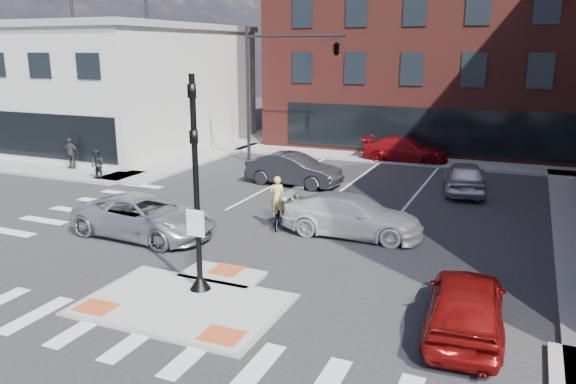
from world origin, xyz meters
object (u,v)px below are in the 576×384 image
at_px(bg_car_silver, 465,177).
at_px(pedestrian_b, 71,153).
at_px(silver_suv, 145,216).
at_px(white_pickup, 352,215).
at_px(red_sedan, 466,304).
at_px(bg_car_red, 405,150).
at_px(cyclist, 277,211).
at_px(pedestrian_a, 97,165).
at_px(bg_car_dark, 294,170).

distance_m(bg_car_silver, pedestrian_b, 21.24).
height_order(silver_suv, white_pickup, silver_suv).
height_order(red_sedan, white_pickup, red_sedan).
bearing_deg(pedestrian_b, bg_car_red, 25.05).
bearing_deg(bg_car_red, red_sedan, -165.05).
relative_size(red_sedan, bg_car_silver, 0.99).
xyz_separation_m(bg_car_silver, pedestrian_b, (-20.91, -3.68, 0.24)).
xyz_separation_m(silver_suv, bg_car_red, (5.84, 17.65, -0.01)).
height_order(cyclist, pedestrian_a, cyclist).
bearing_deg(bg_car_silver, pedestrian_a, 6.83).
distance_m(red_sedan, cyclist, 9.51).
distance_m(silver_suv, cyclist, 4.94).
height_order(bg_car_dark, bg_car_red, bg_car_dark).
bearing_deg(silver_suv, bg_car_silver, -38.08).
distance_m(silver_suv, bg_car_dark, 9.71).
bearing_deg(bg_car_silver, white_pickup, 59.85).
relative_size(bg_car_silver, pedestrian_a, 2.95).
bearing_deg(bg_car_red, pedestrian_b, 120.04).
distance_m(red_sedan, bg_car_red, 21.36).
xyz_separation_m(white_pickup, bg_car_red, (-1.10, 14.50, -0.01)).
height_order(silver_suv, bg_car_red, silver_suv).
xyz_separation_m(bg_car_silver, cyclist, (-5.97, -8.51, -0.09)).
height_order(silver_suv, bg_car_dark, bg_car_dark).
distance_m(cyclist, pedestrian_b, 15.71).
relative_size(red_sedan, pedestrian_a, 2.92).
height_order(bg_car_silver, pedestrian_a, pedestrian_a).
relative_size(white_pickup, bg_car_red, 1.01).
bearing_deg(red_sedan, bg_car_dark, -56.02).
relative_size(bg_car_silver, pedestrian_b, 2.62).
relative_size(bg_car_dark, bg_car_silver, 1.07).
xyz_separation_m(red_sedan, pedestrian_b, (-22.53, 10.57, 0.25)).
xyz_separation_m(red_sedan, white_pickup, (-4.69, 6.06, -0.01)).
xyz_separation_m(white_pickup, bg_car_silver, (3.08, 8.19, 0.02)).
height_order(red_sedan, bg_car_dark, bg_car_dark).
distance_m(silver_suv, pedestrian_a, 9.82).
relative_size(white_pickup, cyclist, 2.54).
bearing_deg(cyclist, bg_car_red, -116.35).
bearing_deg(cyclist, bg_car_dark, -91.82).
bearing_deg(bg_car_silver, pedestrian_b, 0.43).
bearing_deg(silver_suv, pedestrian_b, 58.25).
bearing_deg(red_sedan, silver_suv, -18.06).
bearing_deg(red_sedan, white_pickup, -56.27).
height_order(white_pickup, bg_car_dark, bg_car_dark).
xyz_separation_m(bg_car_red, pedestrian_a, (-13.49, -11.50, 0.17)).
relative_size(bg_car_silver, cyclist, 2.22).
relative_size(bg_car_dark, pedestrian_a, 3.16).
bearing_deg(white_pickup, silver_suv, 113.02).
relative_size(red_sedan, cyclist, 2.19).
distance_m(silver_suv, bg_car_red, 18.59).
bearing_deg(bg_car_red, bg_car_silver, -147.27).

